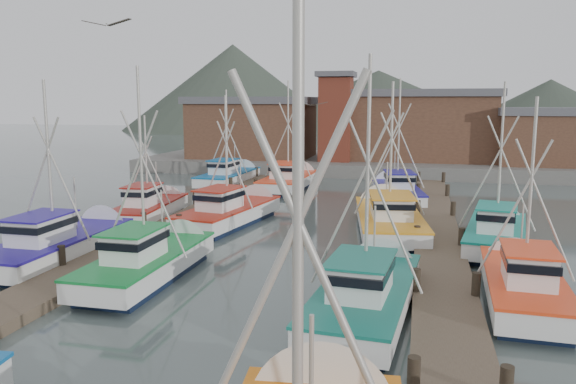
% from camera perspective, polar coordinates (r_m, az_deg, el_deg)
% --- Properties ---
extents(ground, '(260.00, 260.00, 0.00)m').
position_cam_1_polar(ground, '(23.20, -2.30, -8.24)').
color(ground, '#43514D').
rests_on(ground, ground).
extents(dock_left, '(2.30, 46.00, 1.50)m').
position_cam_1_polar(dock_left, '(29.26, -13.52, -4.38)').
color(dock_left, '#4E3D30').
rests_on(dock_left, ground).
extents(dock_right, '(2.30, 46.00, 1.50)m').
position_cam_1_polar(dock_right, '(26.27, 15.12, -5.99)').
color(dock_right, '#4E3D30').
rests_on(dock_right, ground).
extents(quay, '(44.00, 16.00, 1.20)m').
position_cam_1_polar(quay, '(58.97, 7.30, 2.93)').
color(quay, slate).
rests_on(quay, ground).
extents(shed_left, '(12.72, 8.48, 6.20)m').
position_cam_1_polar(shed_left, '(58.87, -3.61, 6.63)').
color(shed_left, brown).
rests_on(shed_left, quay).
extents(shed_center, '(14.84, 9.54, 6.90)m').
position_cam_1_polar(shed_center, '(58.37, 13.29, 6.73)').
color(shed_center, brown).
rests_on(shed_center, quay).
extents(shed_right, '(8.48, 6.36, 5.20)m').
position_cam_1_polar(shed_right, '(56.51, 24.53, 5.21)').
color(shed_right, brown).
rests_on(shed_right, quay).
extents(lookout_tower, '(3.60, 3.60, 8.50)m').
position_cam_1_polar(lookout_tower, '(54.92, 4.88, 7.70)').
color(lookout_tower, maroon).
rests_on(lookout_tower, quay).
extents(distant_hills, '(175.00, 140.00, 42.00)m').
position_cam_1_polar(distant_hills, '(145.29, 5.77, 6.40)').
color(distant_hills, '#394338').
rests_on(distant_hills, ground).
extents(boat_4, '(3.53, 8.35, 8.90)m').
position_cam_1_polar(boat_4, '(23.21, -13.54, -6.73)').
color(boat_4, '#101B36').
rests_on(boat_4, ground).
extents(boat_5, '(3.62, 8.91, 9.08)m').
position_cam_1_polar(boat_5, '(19.11, 8.19, -10.03)').
color(boat_5, '#101B36').
rests_on(boat_5, ground).
extents(boat_6, '(3.57, 8.95, 8.60)m').
position_cam_1_polar(boat_6, '(27.12, -21.76, -4.83)').
color(boat_6, '#101B36').
rests_on(boat_6, ground).
extents(boat_7, '(3.12, 7.93, 7.69)m').
position_cam_1_polar(boat_7, '(21.46, 22.65, -8.52)').
color(boat_7, '#101B36').
rests_on(boat_7, ground).
extents(boat_8, '(4.13, 9.19, 8.02)m').
position_cam_1_polar(boat_8, '(32.43, -5.59, -2.00)').
color(boat_8, '#101B36').
rests_on(boat_8, ground).
extents(boat_9, '(4.52, 10.43, 8.89)m').
position_cam_1_polar(boat_9, '(30.99, 10.10, -2.62)').
color(boat_9, '#101B36').
rests_on(boat_9, ground).
extents(boat_10, '(2.95, 7.88, 6.73)m').
position_cam_1_polar(boat_10, '(34.26, -13.64, -1.62)').
color(boat_10, '#101B36').
rests_on(boat_10, ground).
extents(boat_11, '(3.75, 8.38, 8.47)m').
position_cam_1_polar(boat_11, '(28.86, 20.42, -3.94)').
color(boat_11, '#101B36').
rests_on(boat_11, ground).
extents(boat_12, '(3.77, 9.39, 9.36)m').
position_cam_1_polar(boat_12, '(45.16, 0.26, 1.22)').
color(boat_12, '#101B36').
rests_on(boat_12, ground).
extents(boat_13, '(4.20, 9.25, 9.25)m').
position_cam_1_polar(boat_13, '(40.27, 10.89, 0.07)').
color(boat_13, '#101B36').
rests_on(boat_13, ground).
extents(boat_14, '(3.57, 9.01, 8.64)m').
position_cam_1_polar(boat_14, '(47.68, -5.84, 1.59)').
color(boat_14, '#101B36').
rests_on(boat_14, ground).
extents(gull_near, '(1.55, 0.63, 0.24)m').
position_cam_1_polar(gull_near, '(17.41, -17.96, 15.96)').
color(gull_near, gray).
rests_on(gull_near, ground).
extents(gull_far, '(1.54, 0.60, 0.24)m').
position_cam_1_polar(gull_far, '(27.16, 2.44, 8.90)').
color(gull_far, gray).
rests_on(gull_far, ground).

